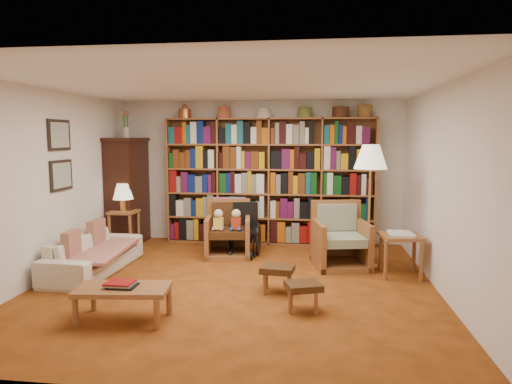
% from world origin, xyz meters
% --- Properties ---
extents(floor, '(5.00, 5.00, 0.00)m').
position_xyz_m(floor, '(0.00, 0.00, 0.00)').
color(floor, '#974617').
rests_on(floor, ground).
extents(ceiling, '(5.00, 5.00, 0.00)m').
position_xyz_m(ceiling, '(0.00, 0.00, 2.50)').
color(ceiling, white).
rests_on(ceiling, wall_back).
extents(wall_back, '(5.00, 0.00, 5.00)m').
position_xyz_m(wall_back, '(0.00, 2.50, 1.25)').
color(wall_back, white).
rests_on(wall_back, floor).
extents(wall_front, '(5.00, 0.00, 5.00)m').
position_xyz_m(wall_front, '(0.00, -2.50, 1.25)').
color(wall_front, white).
rests_on(wall_front, floor).
extents(wall_left, '(0.00, 5.00, 5.00)m').
position_xyz_m(wall_left, '(-2.50, 0.00, 1.25)').
color(wall_left, white).
rests_on(wall_left, floor).
extents(wall_right, '(0.00, 5.00, 5.00)m').
position_xyz_m(wall_right, '(2.50, 0.00, 1.25)').
color(wall_right, white).
rests_on(wall_right, floor).
extents(bookshelf, '(3.60, 0.30, 2.42)m').
position_xyz_m(bookshelf, '(0.20, 2.33, 1.17)').
color(bookshelf, brown).
rests_on(bookshelf, floor).
extents(curio_cabinet, '(0.50, 0.95, 2.40)m').
position_xyz_m(curio_cabinet, '(-2.25, 2.00, 0.95)').
color(curio_cabinet, black).
rests_on(curio_cabinet, floor).
extents(framed_pictures, '(0.03, 0.52, 0.97)m').
position_xyz_m(framed_pictures, '(-2.48, 0.30, 1.62)').
color(framed_pictures, black).
rests_on(framed_pictures, wall_left).
extents(sofa, '(1.78, 0.74, 0.52)m').
position_xyz_m(sofa, '(-2.05, 0.30, 0.26)').
color(sofa, beige).
rests_on(sofa, floor).
extents(sofa_throw, '(0.86, 1.46, 0.04)m').
position_xyz_m(sofa_throw, '(-2.00, 0.30, 0.30)').
color(sofa_throw, beige).
rests_on(sofa_throw, sofa).
extents(cushion_left, '(0.13, 0.39, 0.38)m').
position_xyz_m(cushion_left, '(-2.18, 0.65, 0.45)').
color(cushion_left, maroon).
rests_on(cushion_left, sofa).
extents(cushion_right, '(0.15, 0.38, 0.37)m').
position_xyz_m(cushion_right, '(-2.18, -0.05, 0.45)').
color(cushion_right, maroon).
rests_on(cushion_right, sofa).
extents(side_table_lamp, '(0.43, 0.43, 0.66)m').
position_xyz_m(side_table_lamp, '(-2.15, 1.55, 0.49)').
color(side_table_lamp, brown).
rests_on(side_table_lamp, floor).
extents(table_lamp, '(0.33, 0.33, 0.45)m').
position_xyz_m(table_lamp, '(-2.15, 1.55, 0.97)').
color(table_lamp, gold).
rests_on(table_lamp, side_table_lamp).
extents(armchair_leather, '(0.79, 0.83, 0.89)m').
position_xyz_m(armchair_leather, '(-0.36, 1.48, 0.36)').
color(armchair_leather, brown).
rests_on(armchair_leather, floor).
extents(armchair_sage, '(0.90, 0.91, 0.93)m').
position_xyz_m(armchair_sage, '(1.37, 1.09, 0.35)').
color(armchair_sage, brown).
rests_on(armchair_sage, floor).
extents(wheelchair, '(0.47, 0.66, 0.83)m').
position_xyz_m(wheelchair, '(-0.12, 1.52, 0.38)').
color(wheelchair, black).
rests_on(wheelchair, floor).
extents(floor_lamp, '(0.47, 0.47, 1.77)m').
position_xyz_m(floor_lamp, '(1.76, 1.02, 1.52)').
color(floor_lamp, gold).
rests_on(floor_lamp, floor).
extents(side_table_papers, '(0.59, 0.59, 0.60)m').
position_xyz_m(side_table_papers, '(2.15, 0.65, 0.48)').
color(side_table_papers, brown).
rests_on(side_table_papers, floor).
extents(footstool_a, '(0.42, 0.37, 0.33)m').
position_xyz_m(footstool_a, '(0.56, -0.22, 0.27)').
color(footstool_a, '#442712').
rests_on(footstool_a, floor).
extents(footstool_b, '(0.45, 0.41, 0.31)m').
position_xyz_m(footstool_b, '(0.88, -0.77, 0.25)').
color(footstool_b, '#442712').
rests_on(footstool_b, floor).
extents(coffee_table, '(0.98, 0.57, 0.40)m').
position_xyz_m(coffee_table, '(-0.95, -1.26, 0.30)').
color(coffee_table, brown).
rests_on(coffee_table, floor).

